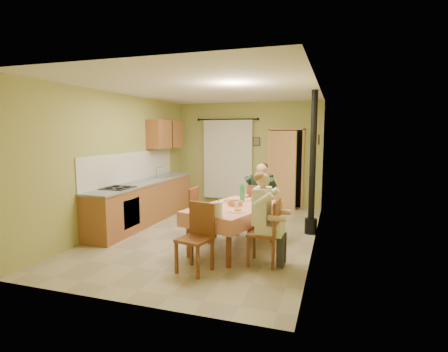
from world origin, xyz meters
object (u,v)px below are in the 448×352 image
(dining_table, at_px, (233,228))
(chair_right, at_px, (264,246))
(man_right, at_px, (264,208))
(chair_left, at_px, (203,224))
(chair_near, at_px, (195,252))
(chair_far, at_px, (261,220))
(man_far, at_px, (261,190))
(stove_flue, at_px, (312,183))

(dining_table, height_order, chair_right, chair_right)
(dining_table, relative_size, man_right, 1.40)
(chair_left, bearing_deg, chair_near, 18.09)
(chair_left, height_order, man_right, man_right)
(chair_far, height_order, man_right, man_right)
(chair_near, distance_m, man_right, 1.21)
(chair_right, bearing_deg, man_far, 15.09)
(chair_far, xyz_separation_m, man_far, (0.00, 0.01, 0.59))
(chair_right, distance_m, chair_left, 1.61)
(chair_right, relative_size, man_right, 0.72)
(chair_near, bearing_deg, chair_right, -134.30)
(chair_left, bearing_deg, dining_table, 62.94)
(chair_right, height_order, man_right, man_right)
(chair_left, xyz_separation_m, man_right, (1.34, -0.88, 0.59))
(chair_near, height_order, chair_right, chair_right)
(man_far, height_order, man_right, same)
(chair_far, height_order, chair_right, chair_right)
(chair_near, xyz_separation_m, chair_right, (0.90, 0.58, 0.00))
(chair_near, height_order, man_far, man_far)
(stove_flue, bearing_deg, chair_left, -152.16)
(dining_table, relative_size, chair_far, 1.95)
(chair_far, relative_size, stove_flue, 0.36)
(dining_table, distance_m, stove_flue, 1.94)
(chair_right, height_order, man_far, man_far)
(chair_far, xyz_separation_m, chair_left, (-0.97, -0.65, -0.00))
(dining_table, bearing_deg, chair_right, -22.10)
(man_right, bearing_deg, chair_left, 57.90)
(chair_right, bearing_deg, stove_flue, -15.17)
(chair_left, xyz_separation_m, man_far, (0.97, 0.66, 0.59))
(chair_near, height_order, man_right, man_right)
(chair_right, bearing_deg, chair_near, 124.21)
(chair_near, distance_m, stove_flue, 2.95)
(chair_far, bearing_deg, stove_flue, 27.49)
(man_far, relative_size, stove_flue, 0.50)
(dining_table, height_order, man_far, man_far)
(chair_right, height_order, chair_left, chair_right)
(stove_flue, bearing_deg, chair_near, -120.44)
(chair_far, xyz_separation_m, chair_near, (-0.51, -2.11, -0.00))
(dining_table, height_order, chair_left, chair_left)
(man_far, xyz_separation_m, man_right, (0.37, -1.54, 0.00))
(dining_table, bearing_deg, man_right, -22.73)
(chair_right, relative_size, man_far, 0.72)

